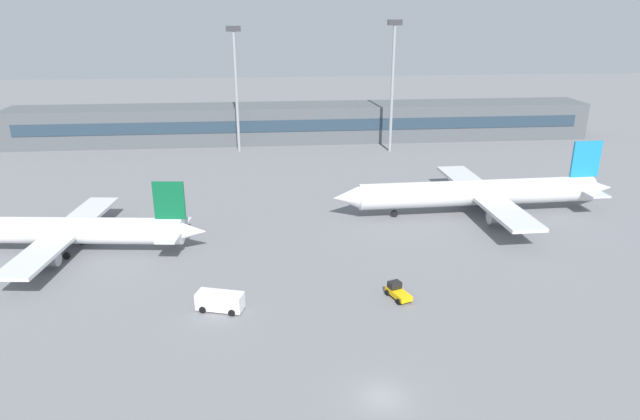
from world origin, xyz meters
name	(u,v)px	position (x,y,z in m)	size (l,w,h in m)	color
ground_plane	(330,228)	(0.00, 40.00, 0.00)	(400.00, 400.00, 0.00)	slate
terminal_building	(303,123)	(0.00, 100.95, 4.50)	(143.91, 12.13, 9.00)	#4C5156
airplane_near	(56,231)	(-38.47, 34.86, 3.11)	(41.29, 28.95, 10.20)	white
airplane_mid	(476,193)	(24.23, 44.25, 3.54)	(46.99, 32.69, 11.62)	silver
baggage_tug_yellow	(397,291)	(5.31, 17.43, 0.80)	(2.76, 3.90, 1.75)	#F2B20C
service_van_white	(220,301)	(-15.06, 16.55, 1.11)	(5.56, 3.42, 2.08)	white
floodlight_tower_west	(236,82)	(-15.89, 90.95, 16.10)	(3.20, 0.80, 28.10)	gray
floodlight_tower_east	(393,79)	(19.40, 87.48, 16.78)	(3.20, 0.80, 29.40)	gray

